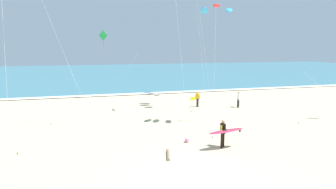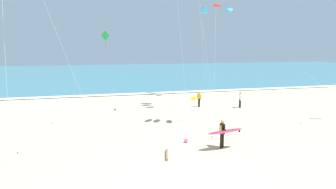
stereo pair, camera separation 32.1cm
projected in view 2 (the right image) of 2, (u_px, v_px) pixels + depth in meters
name	position (u px, v px, depth m)	size (l,w,h in m)	color
ground_plane	(195.00, 181.00, 12.53)	(160.00, 160.00, 0.00)	#D1BA8E
ocean_water	(118.00, 73.00, 63.53)	(160.00, 60.00, 0.08)	teal
shoreline_foam	(133.00, 94.00, 35.09)	(160.00, 1.28, 0.01)	white
surfer_lead	(224.00, 132.00, 16.30)	(2.25, 0.96, 1.71)	black
kite_diamond_emerald_near	(107.00, 38.00, 30.41)	(4.04, 3.01, 7.75)	green
kite_arc_scarlet_mid	(217.00, 9.00, 19.56)	(2.48, 3.49, 8.93)	#2D99DB
bystander_white_top	(240.00, 100.00, 27.36)	(0.25, 0.49, 1.59)	black
bystander_yellow_top	(199.00, 99.00, 27.73)	(0.34, 0.41, 1.59)	black
lifeguard_flag	(191.00, 107.00, 22.07)	(0.45, 0.05, 2.10)	silver
beach_ball	(186.00, 140.00, 17.52)	(0.28, 0.28, 0.28)	pink
driftwood_log	(167.00, 155.00, 15.34)	(0.16, 0.16, 1.43)	#846B4C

